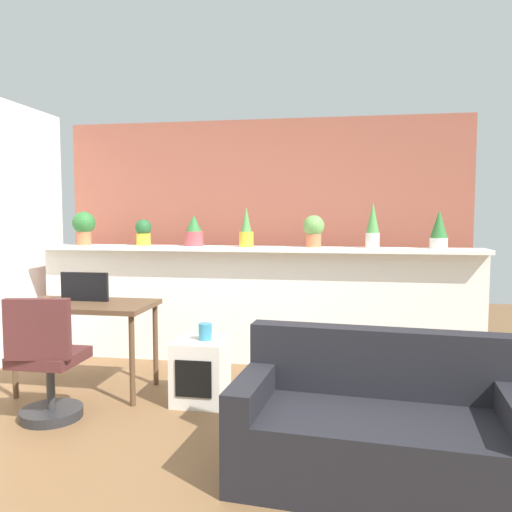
{
  "coord_description": "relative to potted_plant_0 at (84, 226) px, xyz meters",
  "views": [
    {
      "loc": [
        0.86,
        -2.92,
        1.47
      ],
      "look_at": [
        0.16,
        1.24,
        1.13
      ],
      "focal_mm": 35.7,
      "sensor_mm": 36.0,
      "label": 1
    }
  ],
  "objects": [
    {
      "name": "divider_wall",
      "position": [
        1.76,
        0.05,
        -0.8
      ],
      "size": [
        4.37,
        0.16,
        1.12
      ],
      "primitive_type": "cube",
      "color": "white",
      "rests_on": "ground"
    },
    {
      "name": "tv_monitor",
      "position": [
        0.48,
        -0.92,
        -0.49
      ],
      "size": [
        0.42,
        0.04,
        0.24
      ],
      "primitive_type": "cube",
      "color": "black",
      "rests_on": "desk"
    },
    {
      "name": "side_cube_shelf",
      "position": [
        1.54,
        -1.09,
        -1.11
      ],
      "size": [
        0.4,
        0.41,
        0.5
      ],
      "color": "silver",
      "rests_on": "ground"
    },
    {
      "name": "vase_on_shelf",
      "position": [
        1.58,
        -1.08,
        -0.8
      ],
      "size": [
        0.1,
        0.1,
        0.13
      ],
      "primitive_type": "cylinder",
      "color": "teal",
      "rests_on": "side_cube_shelf"
    },
    {
      "name": "brick_wall_behind",
      "position": [
        1.76,
        0.65,
        -0.11
      ],
      "size": [
        4.37,
        0.1,
        2.5
      ],
      "primitive_type": "cube",
      "color": "#9E5442",
      "rests_on": "ground"
    },
    {
      "name": "plant_shelf",
      "position": [
        1.76,
        0.01,
        -0.22
      ],
      "size": [
        4.37,
        0.36,
        0.04
      ],
      "primitive_type": "cube",
      "color": "white",
      "rests_on": "divider_wall"
    },
    {
      "name": "potted_plant_5",
      "position": [
        2.91,
        0.02,
        0.01
      ],
      "size": [
        0.13,
        0.13,
        0.43
      ],
      "color": "silver",
      "rests_on": "plant_shelf"
    },
    {
      "name": "potted_plant_2",
      "position": [
        1.16,
        0.05,
        -0.06
      ],
      "size": [
        0.19,
        0.19,
        0.31
      ],
      "color": "#B7474C",
      "rests_on": "plant_shelf"
    },
    {
      "name": "potted_plant_3",
      "position": [
        1.7,
        -0.01,
        -0.04
      ],
      "size": [
        0.14,
        0.14,
        0.39
      ],
      "color": "gold",
      "rests_on": "plant_shelf"
    },
    {
      "name": "potted_plant_0",
      "position": [
        0.0,
        0.0,
        0.0
      ],
      "size": [
        0.23,
        0.23,
        0.35
      ],
      "color": "#C66B42",
      "rests_on": "plant_shelf"
    },
    {
      "name": "potted_plant_6",
      "position": [
        3.5,
        0.04,
        -0.02
      ],
      "size": [
        0.16,
        0.16,
        0.36
      ],
      "color": "silver",
      "rests_on": "plant_shelf"
    },
    {
      "name": "couch",
      "position": [
        2.83,
        -2.06,
        -1.08
      ],
      "size": [
        1.62,
        0.9,
        0.8
      ],
      "color": "black",
      "rests_on": "ground"
    },
    {
      "name": "office_chair",
      "position": [
        0.56,
        -1.63,
        -0.98
      ],
      "size": [
        0.48,
        0.48,
        0.91
      ],
      "color": "#262628",
      "rests_on": "ground"
    },
    {
      "name": "ground_plane",
      "position": [
        1.76,
        -1.95,
        -1.36
      ],
      "size": [
        12.0,
        12.0,
        0.0
      ],
      "primitive_type": "plane",
      "color": "brown"
    },
    {
      "name": "desk",
      "position": [
        0.54,
        -1.0,
        -0.7
      ],
      "size": [
        1.1,
        0.6,
        0.75
      ],
      "color": "brown",
      "rests_on": "ground"
    },
    {
      "name": "potted_plant_4",
      "position": [
        2.35,
        0.05,
        -0.03
      ],
      "size": [
        0.2,
        0.2,
        0.31
      ],
      "color": "#C66B42",
      "rests_on": "plant_shelf"
    },
    {
      "name": "potted_plant_1",
      "position": [
        0.62,
        0.05,
        -0.06
      ],
      "size": [
        0.16,
        0.16,
        0.27
      ],
      "color": "gold",
      "rests_on": "plant_shelf"
    }
  ]
}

